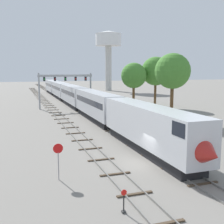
% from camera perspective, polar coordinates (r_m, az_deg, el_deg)
% --- Properties ---
extents(ground_plane, '(400.00, 400.00, 0.00)m').
position_cam_1_polar(ground_plane, '(26.63, 6.41, -10.09)').
color(ground_plane, gray).
extents(track_main, '(2.60, 200.00, 0.16)m').
position_cam_1_polar(track_main, '(84.22, -9.96, 2.55)').
color(track_main, slate).
rests_on(track_main, ground).
extents(track_near, '(2.60, 160.00, 0.16)m').
position_cam_1_polar(track_near, '(63.79, -12.03, 0.66)').
color(track_near, slate).
rests_on(track_near, ground).
extents(passenger_train, '(3.04, 99.72, 4.80)m').
position_cam_1_polar(passenger_train, '(67.76, -7.82, 3.37)').
color(passenger_train, silver).
rests_on(passenger_train, ground).
extents(signal_gantry, '(12.10, 0.49, 7.86)m').
position_cam_1_polar(signal_gantry, '(64.14, -9.33, 5.91)').
color(signal_gantry, '#999BA0').
rests_on(signal_gantry, ground).
extents(water_tower, '(10.80, 10.80, 24.59)m').
position_cam_1_polar(water_tower, '(120.48, -0.73, 13.72)').
color(water_tower, beige).
rests_on(water_tower, ground).
extents(switch_stand, '(0.36, 0.24, 1.46)m').
position_cam_1_polar(switch_stand, '(17.70, 2.38, -18.09)').
color(switch_stand, black).
rests_on(switch_stand, ground).
extents(stop_sign, '(0.76, 0.08, 2.88)m').
position_cam_1_polar(stop_sign, '(22.37, -10.76, -8.76)').
color(stop_sign, gray).
rests_on(stop_sign, ground).
extents(trackside_tree_left, '(6.59, 6.59, 11.54)m').
position_cam_1_polar(trackside_tree_left, '(66.57, 8.76, 8.10)').
color(trackside_tree_left, brown).
rests_on(trackside_tree_left, ground).
extents(trackside_tree_mid, '(5.62, 5.62, 10.11)m').
position_cam_1_polar(trackside_tree_mid, '(63.24, 4.40, 7.29)').
color(trackside_tree_mid, brown).
rests_on(trackside_tree_mid, ground).
extents(trackside_tree_right, '(5.80, 5.80, 11.20)m').
position_cam_1_polar(trackside_tree_right, '(47.59, 12.09, 7.99)').
color(trackside_tree_right, brown).
rests_on(trackside_tree_right, ground).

